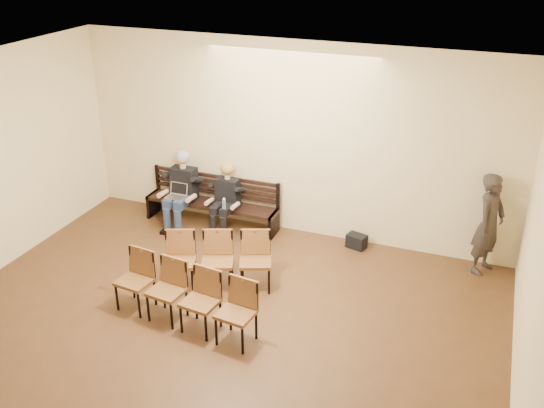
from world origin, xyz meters
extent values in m
cube|color=#F8E9B2|center=(0.00, 5.00, 1.75)|extent=(8.00, 0.02, 3.50)
cube|color=#F8E9B2|center=(4.00, 0.00, 1.75)|extent=(0.02, 10.00, 3.50)
cube|color=white|center=(0.00, 0.00, 3.50)|extent=(8.00, 10.00, 0.02)
cube|color=black|center=(-1.44, 4.65, 0.23)|extent=(2.60, 0.90, 0.45)
cube|color=silver|center=(-2.01, 4.32, 0.58)|extent=(0.38, 0.31, 0.26)
cylinder|color=silver|center=(-0.98, 4.25, 0.56)|extent=(0.07, 0.07, 0.21)
cube|color=black|center=(1.35, 4.75, 0.12)|extent=(0.38, 0.30, 0.24)
imported|color=#322D29|center=(3.47, 4.75, 0.98)|extent=(0.72, 0.85, 1.97)
cube|color=brown|center=(-0.37, 2.71, 0.46)|extent=(1.73, 1.07, 0.92)
cube|color=brown|center=(-0.41, 1.68, 0.45)|extent=(2.25, 0.75, 0.91)
camera|label=1|loc=(3.32, -4.54, 5.27)|focal=40.00mm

